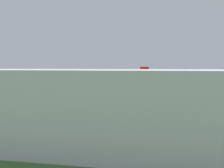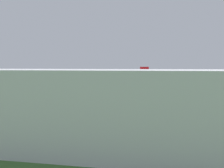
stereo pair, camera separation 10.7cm
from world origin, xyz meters
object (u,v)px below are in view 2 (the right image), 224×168
(service_car_followme, at_px, (19,93))
(no_stopping_sign, at_px, (131,85))
(traffic_cone_orange, at_px, (124,86))
(airliner_parked_near, at_px, (175,94))
(airliner_parked_mid, at_px, (7,93))
(terminal_building, at_px, (22,106))
(airliner_main, at_px, (113,84))

(service_car_followme, relative_size, no_stopping_sign, 1.86)
(service_car_followme, distance_m, traffic_cone_orange, 88.31)
(airliner_parked_near, xyz_separation_m, traffic_cone_orange, (39.21, -91.28, -3.63))
(airliner_parked_near, bearing_deg, traffic_cone_orange, -66.75)
(airliner_parked_mid, relative_size, no_stopping_sign, 18.31)
(airliner_parked_near, xyz_separation_m, terminal_building, (32.06, 74.60, 4.22))
(airliner_parked_mid, distance_m, service_car_followme, 29.37)
(terminal_building, bearing_deg, airliner_parked_mid, -55.14)
(airliner_parked_near, distance_m, no_stopping_sign, 97.60)
(airliner_parked_mid, xyz_separation_m, traffic_cone_orange, (-37.89, -101.24, -3.31))
(airliner_main, distance_m, no_stopping_sign, 40.76)
(service_car_followme, relative_size, traffic_cone_orange, 8.31)
(service_car_followme, bearing_deg, airliner_parked_mid, 110.88)
(airliner_main, height_order, terminal_building, terminal_building)
(airliner_parked_near, bearing_deg, service_car_followme, -11.22)
(airliner_parked_mid, distance_m, traffic_cone_orange, 108.15)
(no_stopping_sign, distance_m, traffic_cone_orange, 6.05)
(airliner_parked_near, distance_m, terminal_building, 81.31)
(airliner_parked_near, distance_m, airliner_parked_mid, 77.74)
(airliner_parked_mid, xyz_separation_m, no_stopping_sign, (-43.81, -101.66, -2.12))
(airliner_main, bearing_deg, terminal_building, 93.46)
(airliner_main, height_order, airliner_parked_mid, airliner_main)
(airliner_parked_mid, bearing_deg, airliner_main, -121.31)
(terminal_building, height_order, service_car_followme, terminal_building)
(service_car_followme, xyz_separation_m, no_stopping_sign, (-54.23, -74.34, 0.62))
(airliner_main, distance_m, traffic_cone_orange, 39.94)
(airliner_main, bearing_deg, airliner_parked_mid, 58.69)
(airliner_main, relative_size, service_car_followme, 11.81)
(service_car_followme, bearing_deg, no_stopping_sign, -126.11)
(airliner_parked_mid, relative_size, terminal_building, 0.34)
(traffic_cone_orange, bearing_deg, service_car_followme, 56.83)
(traffic_cone_orange, bearing_deg, airliner_parked_mid, 69.48)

